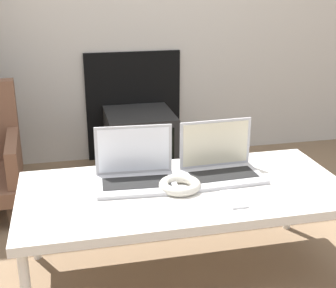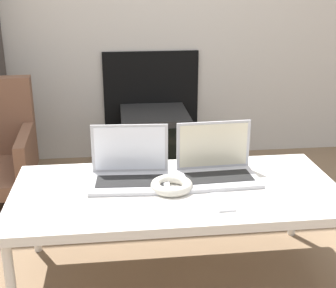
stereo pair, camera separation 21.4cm
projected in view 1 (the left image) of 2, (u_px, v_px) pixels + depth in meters
table at (184, 195)px, 1.91m from camera, size 1.33×0.63×0.42m
laptop_left at (135, 171)px, 1.93m from camera, size 0.34×0.24×0.23m
laptop_right at (220, 164)px, 2.01m from camera, size 0.33×0.24×0.23m
headphones at (180, 185)px, 1.88m from camera, size 0.17×0.17×0.04m
phone at (234, 199)px, 1.79m from camera, size 0.06×0.15×0.01m
tv at (140, 141)px, 3.10m from camera, size 0.43×0.47×0.39m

